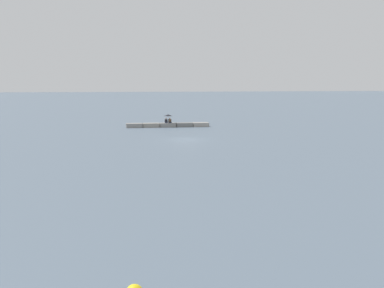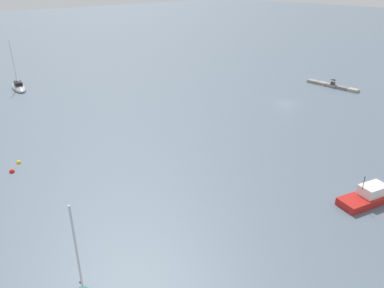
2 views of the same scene
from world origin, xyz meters
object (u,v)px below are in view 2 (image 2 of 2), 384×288
(motorboat_red_near, at_px, (374,196))
(mooring_buoy_near, at_px, (19,162))
(mooring_buoy_mid, at_px, (12,171))
(sailboat_grey_near, at_px, (19,87))
(person_seated_brown_left, at_px, (334,83))
(person_seated_dark_right, at_px, (332,83))
(umbrella_open_black, at_px, (333,79))

(motorboat_red_near, distance_m, mooring_buoy_near, 44.02)
(motorboat_red_near, relative_size, mooring_buoy_mid, 12.95)
(motorboat_red_near, bearing_deg, sailboat_grey_near, -153.07)
(person_seated_brown_left, relative_size, mooring_buoy_near, 1.29)
(person_seated_dark_right, height_order, umbrella_open_black, umbrella_open_black)
(person_seated_brown_left, bearing_deg, umbrella_open_black, 11.40)
(umbrella_open_black, distance_m, sailboat_grey_near, 69.15)
(motorboat_red_near, distance_m, mooring_buoy_mid, 43.39)
(person_seated_dark_right, xyz_separation_m, mooring_buoy_mid, (6.73, 66.23, -0.75))
(umbrella_open_black, xyz_separation_m, mooring_buoy_mid, (7.00, 66.22, -1.60))
(sailboat_grey_near, bearing_deg, person_seated_dark_right, -31.85)
(person_seated_dark_right, distance_m, mooring_buoy_near, 65.31)
(sailboat_grey_near, xyz_separation_m, mooring_buoy_near, (-35.94, 12.17, -0.31))
(person_seated_dark_right, distance_m, sailboat_grey_near, 68.96)
(sailboat_grey_near, xyz_separation_m, motorboat_red_near, (-71.19, -14.19, 0.05))
(person_seated_dark_right, relative_size, motorboat_red_near, 0.09)
(umbrella_open_black, relative_size, motorboat_red_near, 0.16)
(person_seated_brown_left, height_order, mooring_buoy_near, person_seated_brown_left)
(umbrella_open_black, relative_size, mooring_buoy_near, 2.25)
(person_seated_dark_right, xyz_separation_m, mooring_buoy_near, (8.72, 64.72, -0.76))
(umbrella_open_black, bearing_deg, sailboat_grey_near, 49.47)
(mooring_buoy_near, bearing_deg, motorboat_red_near, -143.21)
(mooring_buoy_mid, bearing_deg, mooring_buoy_near, -37.15)
(person_seated_brown_left, height_order, person_seated_dark_right, same)
(person_seated_dark_right, bearing_deg, mooring_buoy_near, 80.81)
(person_seated_dark_right, xyz_separation_m, motorboat_red_near, (-26.53, 38.36, -0.40))
(person_seated_brown_left, bearing_deg, motorboat_red_near, 122.54)
(person_seated_dark_right, bearing_deg, mooring_buoy_mid, 82.68)
(sailboat_grey_near, bearing_deg, umbrella_open_black, -32.03)
(mooring_buoy_near, distance_m, mooring_buoy_mid, 2.50)
(sailboat_grey_near, distance_m, motorboat_red_near, 72.59)
(mooring_buoy_near, bearing_deg, person_seated_dark_right, -97.67)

